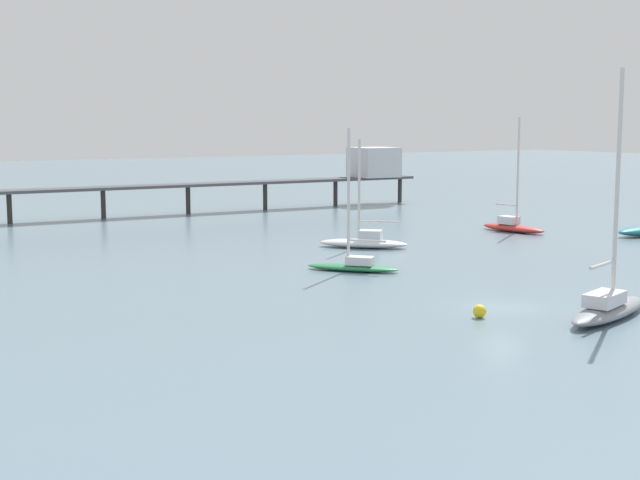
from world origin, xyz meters
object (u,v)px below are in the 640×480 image
sailboat_gray (609,304)px  sailboat_green (354,262)px  sailboat_white (364,241)px  sailboat_red (513,225)px  mooring_buoy_far (480,311)px  pier (283,172)px

sailboat_gray → sailboat_green: (-3.14, 18.94, -0.13)m
sailboat_white → sailboat_green: 11.29m
sailboat_red → mooring_buoy_far: (-26.69, -26.06, -0.31)m
pier → sailboat_gray: sailboat_gray is taller
pier → sailboat_red: 31.06m
mooring_buoy_far → sailboat_green: bearing=81.1°
sailboat_white → sailboat_red: sailboat_red is taller
mooring_buoy_far → sailboat_white: bearing=69.2°
pier → sailboat_gray: size_ratio=5.35×
pier → mooring_buoy_far: (-19.23, -56.01, -3.84)m
pier → sailboat_white: (-9.95, -31.59, -3.61)m
pier → mooring_buoy_far: size_ratio=97.44×
sailboat_red → pier: bearing=104.0°
mooring_buoy_far → pier: bearing=71.0°
sailboat_red → sailboat_gray: bearing=-125.6°
sailboat_white → sailboat_red: (17.41, 1.64, 0.08)m
sailboat_white → sailboat_gray: size_ratio=0.68×
pier → mooring_buoy_far: bearing=-109.0°
sailboat_green → sailboat_red: bearing=23.6°
sailboat_green → mooring_buoy_far: bearing=-98.9°
pier → sailboat_green: 44.05m
sailboat_red → sailboat_green: bearing=-156.4°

